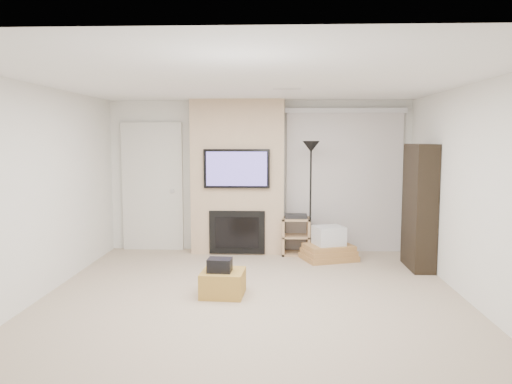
{
  "coord_description": "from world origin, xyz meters",
  "views": [
    {
      "loc": [
        0.26,
        -5.56,
        1.88
      ],
      "look_at": [
        0.0,
        1.2,
        1.15
      ],
      "focal_mm": 35.0,
      "sensor_mm": 36.0,
      "label": 1
    }
  ],
  "objects_px": {
    "av_stand": "(296,233)",
    "bookshelf": "(419,207)",
    "ottoman": "(223,283)",
    "floor_lamp": "(311,166)",
    "box_stack": "(329,247)"
  },
  "relations": [
    {
      "from": "av_stand",
      "to": "box_stack",
      "type": "xyz_separation_m",
      "value": [
        0.5,
        -0.34,
        -0.15
      ]
    },
    {
      "from": "box_stack",
      "to": "bookshelf",
      "type": "relative_size",
      "value": 0.52
    },
    {
      "from": "ottoman",
      "to": "box_stack",
      "type": "bearing_deg",
      "value": 51.35
    },
    {
      "from": "ottoman",
      "to": "av_stand",
      "type": "bearing_deg",
      "value": 66.05
    },
    {
      "from": "floor_lamp",
      "to": "bookshelf",
      "type": "bearing_deg",
      "value": -21.78
    },
    {
      "from": "box_stack",
      "to": "bookshelf",
      "type": "distance_m",
      "value": 1.49
    },
    {
      "from": "ottoman",
      "to": "floor_lamp",
      "type": "xyz_separation_m",
      "value": [
        1.18,
        1.99,
        1.3
      ]
    },
    {
      "from": "box_stack",
      "to": "bookshelf",
      "type": "bearing_deg",
      "value": -19.7
    },
    {
      "from": "floor_lamp",
      "to": "av_stand",
      "type": "distance_m",
      "value": 1.14
    },
    {
      "from": "ottoman",
      "to": "floor_lamp",
      "type": "distance_m",
      "value": 2.65
    },
    {
      "from": "av_stand",
      "to": "box_stack",
      "type": "relative_size",
      "value": 0.71
    },
    {
      "from": "av_stand",
      "to": "bookshelf",
      "type": "xyz_separation_m",
      "value": [
        1.74,
        -0.78,
        0.55
      ]
    },
    {
      "from": "box_stack",
      "to": "ottoman",
      "type": "bearing_deg",
      "value": -128.65
    },
    {
      "from": "ottoman",
      "to": "av_stand",
      "type": "relative_size",
      "value": 0.76
    },
    {
      "from": "av_stand",
      "to": "bookshelf",
      "type": "relative_size",
      "value": 0.37
    }
  ]
}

